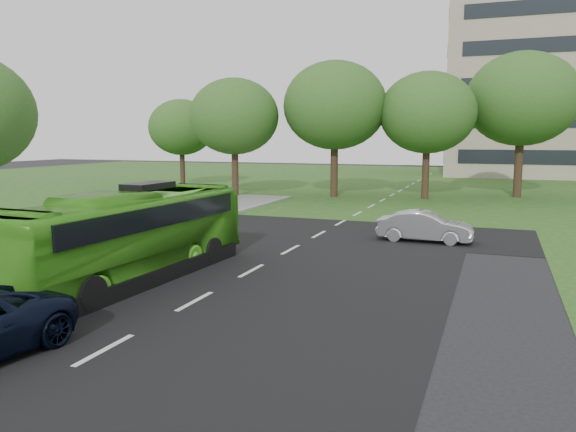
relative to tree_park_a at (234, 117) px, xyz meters
The scene contains 9 objects.
ground 27.61m from the tree_park_a, 64.75° to the right, with size 160.00×160.00×0.00m, color black.
street_surfaces 12.84m from the tree_park_a, ahead, with size 120.00×120.00×0.15m.
tree_park_a is the anchor object (origin of this frame).
tree_park_b 7.89m from the tree_park_a, 20.16° to the left, with size 8.08×8.08×10.59m.
tree_park_c 14.82m from the tree_park_a, 15.06° to the left, with size 7.25×7.25×9.63m.
tree_park_d 22.34m from the tree_park_a, 19.78° to the left, with size 8.51×8.51×11.25m.
tree_park_f 10.98m from the tree_park_a, 143.15° to the left, with size 6.18×6.18×8.26m.
bus 26.59m from the tree_park_a, 71.73° to the right, with size 2.49×10.66×2.97m, color #49AA21.
sedan 22.57m from the tree_park_a, 40.90° to the right, with size 1.48×4.23×1.40m, color silver.
Camera 1 is at (8.08, -15.81, 4.75)m, focal length 35.00 mm.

